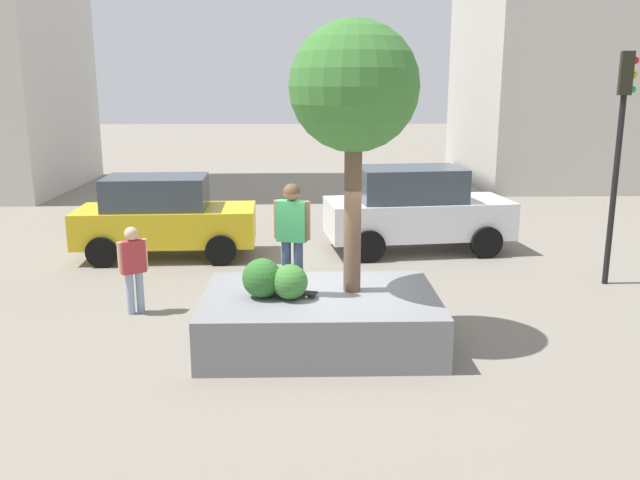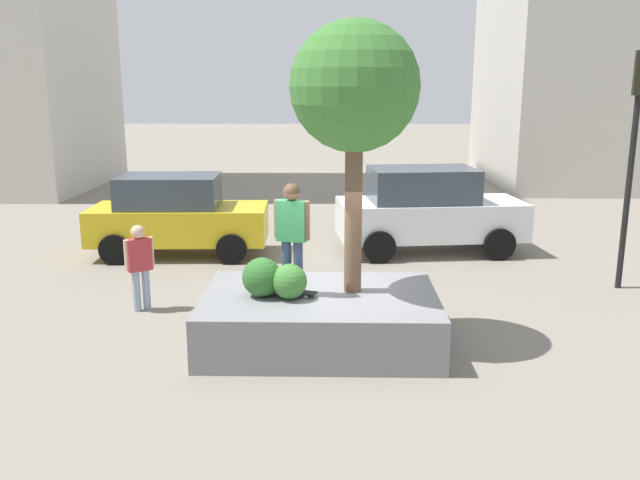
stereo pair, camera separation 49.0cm
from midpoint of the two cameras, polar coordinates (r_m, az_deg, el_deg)
ground_plane at (r=11.38m, az=-1.16°, el=-8.11°), size 120.00×120.00×0.00m
planter_ledge at (r=10.88m, az=-1.30°, el=-6.78°), size 3.79×2.62×0.84m
plaza_tree at (r=10.42m, az=1.57°, el=12.80°), size 2.02×2.02×4.29m
boxwood_shrub at (r=10.45m, az=-3.94°, el=-3.62°), size 0.56×0.56×0.56m
hedge_clump at (r=10.57m, az=-6.34°, el=-3.28°), size 0.63×0.63×0.63m
skateboard at (r=10.68m, az=-3.68°, el=-4.50°), size 0.83×0.45×0.07m
skateboarder at (r=10.42m, az=-3.77°, el=0.86°), size 0.57×0.32×1.74m
taxi_cab at (r=16.62m, az=-14.09°, el=1.99°), size 4.34×2.14×1.99m
police_car at (r=16.86m, az=7.37°, el=2.68°), size 4.76×2.57×2.12m
traffic_light_corner at (r=14.77m, az=23.57°, el=8.67°), size 0.37×0.34×4.78m
bystander_watching at (r=12.66m, az=-16.83°, el=-1.98°), size 0.48×0.40×1.63m
brick_midrise at (r=31.48m, az=22.23°, el=18.49°), size 10.18×8.85×15.01m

